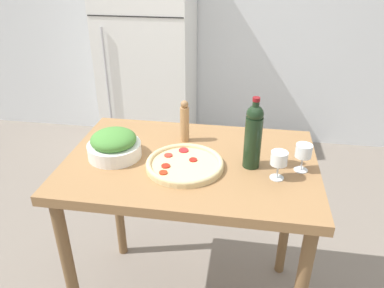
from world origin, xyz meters
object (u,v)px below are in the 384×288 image
pepper_mill (185,122)px  salad_bowl (114,145)px  wine_glass_far (303,152)px  homemade_pizza (185,164)px  refrigerator (148,57)px  wine_bottle (253,135)px  wine_glass_near (279,160)px

pepper_mill → salad_bowl: (-0.29, -0.21, -0.04)m
wine_glass_far → homemade_pizza: size_ratio=0.37×
salad_bowl → homemade_pizza: 0.34m
pepper_mill → wine_glass_far: bearing=-19.8°
salad_bowl → homemade_pizza: size_ratio=0.71×
refrigerator → wine_bottle: size_ratio=5.69×
wine_glass_near → refrigerator: bearing=119.3°
wine_glass_near → salad_bowl: salad_bowl is taller
homemade_pizza → wine_bottle: bearing=11.1°
wine_glass_far → pepper_mill: (-0.55, 0.20, 0.01)m
homemade_pizza → refrigerator: bearing=109.6°
wine_bottle → pepper_mill: wine_bottle is taller
wine_bottle → wine_glass_near: 0.15m
pepper_mill → homemade_pizza: bearing=-80.1°
wine_glass_near → homemade_pizza: (-0.40, 0.03, -0.07)m
refrigerator → pepper_mill: bearing=-69.0°
refrigerator → homemade_pizza: size_ratio=5.35×
wine_bottle → salad_bowl: 0.63m
pepper_mill → refrigerator: bearing=111.0°
wine_glass_far → pepper_mill: 0.59m
refrigerator → salad_bowl: bearing=-79.7°
refrigerator → wine_glass_near: refrigerator is taller
salad_bowl → refrigerator: bearing=100.3°
wine_bottle → salad_bowl: wine_bottle is taller
salad_bowl → homemade_pizza: (0.34, -0.04, -0.04)m
wine_glass_near → wine_glass_far: size_ratio=1.00×
refrigerator → wine_glass_near: size_ratio=14.65×
wine_glass_near → wine_bottle: bearing=142.7°
wine_glass_far → wine_glass_near: bearing=-143.0°
wine_bottle → wine_glass_far: size_ratio=2.57×
pepper_mill → wine_glass_near: bearing=-32.1°
wine_glass_near → homemade_pizza: wine_glass_near is taller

